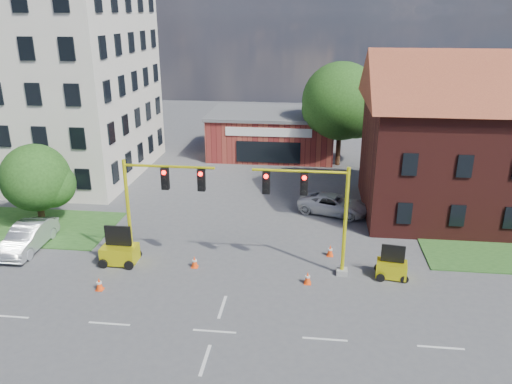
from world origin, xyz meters
TOP-DOWN VIEW (x-y plane):
  - ground at (0.00, 0.00)m, footprint 120.00×120.00m
  - lane_markings at (0.00, -3.00)m, footprint 60.00×36.00m
  - office_block at (-20.00, 21.90)m, footprint 18.40×15.40m
  - brick_shop at (0.00, 29.98)m, footprint 12.40×8.40m
  - tree_large at (6.86, 27.08)m, footprint 7.43×7.08m
  - tree_nw_front at (-13.77, 10.58)m, footprint 4.70×4.48m
  - signal_mast_west at (-4.36, 6.00)m, footprint 5.30×0.60m
  - signal_mast_east at (4.36, 6.00)m, footprint 5.30×0.60m
  - trailer_west at (-6.66, 5.79)m, footprint 1.97×1.32m
  - trailer_east at (8.65, 5.98)m, footprint 1.76×1.31m
  - cone_a at (-6.67, 2.84)m, footprint 0.40×0.40m
  - cone_b at (-2.29, 5.81)m, footprint 0.40×0.40m
  - cone_c at (4.13, 4.74)m, footprint 0.40×0.40m
  - cone_d at (5.39, 8.13)m, footprint 0.40×0.40m
  - pickup_white at (5.74, 14.84)m, footprint 5.44×3.61m
  - sedan_silver_front at (-12.86, 6.87)m, footprint 1.84×4.92m

SIDE VIEW (x-z plane):
  - ground at x=0.00m, z-range 0.00..0.00m
  - lane_markings at x=0.00m, z-range 0.00..0.01m
  - cone_a at x=-6.67m, z-range -0.01..0.69m
  - cone_b at x=-2.29m, z-range -0.01..0.69m
  - cone_c at x=4.13m, z-range -0.01..0.69m
  - cone_d at x=5.39m, z-range -0.01..0.69m
  - trailer_east at x=8.65m, z-range -0.34..1.49m
  - pickup_white at x=5.74m, z-range 0.00..1.39m
  - trailer_west at x=-6.66m, z-range -0.42..1.82m
  - sedan_silver_front at x=-12.86m, z-range 0.00..1.61m
  - brick_shop at x=0.00m, z-range 0.01..4.31m
  - tree_nw_front at x=-13.77m, z-range 0.42..6.03m
  - signal_mast_west at x=-4.36m, z-range 0.82..7.02m
  - signal_mast_east at x=4.36m, z-range 0.82..7.02m
  - tree_large at x=6.86m, z-range 0.98..10.53m
  - office_block at x=-20.00m, z-range 0.01..20.61m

